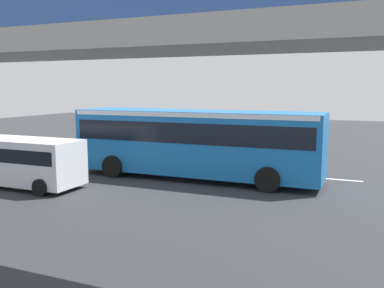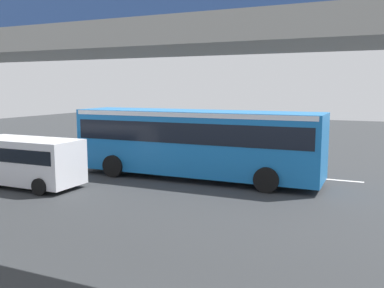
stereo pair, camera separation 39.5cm
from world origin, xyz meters
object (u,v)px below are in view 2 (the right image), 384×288
parked_van (27,159)px  traffic_sign (236,133)px  city_bus (195,138)px  pedestrian (26,155)px

parked_van → traffic_sign: traffic_sign is taller
parked_van → traffic_sign: 10.10m
city_bus → traffic_sign: bearing=-107.4°
city_bus → traffic_sign: size_ratio=4.12×
city_bus → pedestrian: city_bus is taller
parked_van → city_bus: bearing=-143.5°
city_bus → traffic_sign: city_bus is taller
parked_van → pedestrian: 3.32m
pedestrian → city_bus: bearing=-165.8°
city_bus → pedestrian: bearing=14.2°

